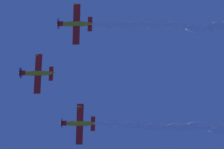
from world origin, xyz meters
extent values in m
ellipsoid|color=gold|center=(5.52, 2.86, 95.39)|extent=(5.63, 5.98, 2.01)
cylinder|color=red|center=(3.47, 0.49, 95.71)|extent=(1.60, 1.67, 1.47)
cone|color=white|center=(3.03, -0.01, 95.78)|extent=(0.95, 1.00, 0.72)
cylinder|color=#3F3F47|center=(3.13, 0.11, 95.77)|extent=(2.16, 2.20, 3.04)
cube|color=red|center=(5.60, 3.04, 95.21)|extent=(7.18, 6.44, 3.25)
ellipsoid|color=gold|center=(8.52, 0.30, 93.76)|extent=(0.85, 0.91, 0.41)
ellipsoid|color=gold|center=(2.67, 5.77, 96.66)|extent=(0.85, 0.91, 0.41)
cube|color=red|center=(7.49, 5.11, 95.13)|extent=(2.85, 2.62, 1.25)
cube|color=gold|center=(7.70, 5.08, 95.60)|extent=(1.08, 1.25, 1.22)
ellipsoid|color=#1E232D|center=(5.45, 2.56, 95.82)|extent=(1.69, 1.77, 1.02)
ellipsoid|color=gold|center=(18.99, 2.14, 93.81)|extent=(5.55, 6.01, 1.81)
cylinder|color=red|center=(16.95, -0.22, 94.06)|extent=(1.58, 1.63, 1.40)
cone|color=white|center=(16.51, -0.73, 94.11)|extent=(0.94, 0.98, 0.69)
cylinder|color=#3F3F47|center=(16.61, -0.61, 94.10)|extent=(2.12, 2.09, 2.94)
cube|color=red|center=(19.09, 2.32, 93.63)|extent=(7.30, 6.57, 2.64)
ellipsoid|color=gold|center=(22.12, -0.43, 92.46)|extent=(0.84, 0.90, 0.38)
ellipsoid|color=gold|center=(16.05, 5.07, 94.80)|extent=(0.84, 0.90, 0.38)
cube|color=red|center=(20.97, 4.40, 93.62)|extent=(2.89, 2.67, 1.03)
cube|color=gold|center=(21.15, 4.39, 94.11)|extent=(1.03, 1.19, 1.21)
ellipsoid|color=#1E232D|center=(18.90, 1.86, 94.24)|extent=(1.67, 1.76, 0.95)
ellipsoid|color=gold|center=(3.57, 16.59, 93.79)|extent=(5.57, 6.06, 1.58)
cylinder|color=red|center=(1.52, 14.22, 93.90)|extent=(1.63, 1.63, 1.41)
cone|color=white|center=(1.08, 13.71, 93.93)|extent=(0.96, 0.98, 0.68)
cylinder|color=#3F3F47|center=(1.18, 13.83, 93.92)|extent=(2.26, 2.08, 3.04)
cube|color=red|center=(3.66, 16.78, 93.62)|extent=(7.18, 6.48, 3.10)
ellipsoid|color=gold|center=(6.66, 14.12, 92.19)|extent=(0.85, 0.91, 0.35)
ellipsoid|color=gold|center=(0.66, 19.45, 95.04)|extent=(0.85, 0.91, 0.35)
cube|color=red|center=(5.55, 18.85, 93.72)|extent=(2.85, 2.63, 1.17)
cube|color=gold|center=(5.74, 18.80, 94.21)|extent=(1.10, 1.21, 1.15)
ellipsoid|color=#1E232D|center=(3.49, 16.28, 94.20)|extent=(1.70, 1.77, 0.92)
ellipsoid|color=white|center=(23.10, 7.00, 93.21)|extent=(4.91, 5.46, 1.45)
ellipsoid|color=white|center=(26.18, 10.41, 92.92)|extent=(5.09, 5.61, 1.67)
ellipsoid|color=white|center=(29.64, 14.33, 92.73)|extent=(5.26, 5.76, 1.88)
ellipsoid|color=white|center=(32.45, 17.55, 92.29)|extent=(5.43, 5.91, 2.09)
ellipsoid|color=white|center=(35.42, 21.77, 92.08)|extent=(5.61, 6.06, 2.31)
ellipsoid|color=white|center=(7.90, 21.21, 93.30)|extent=(4.91, 5.46, 1.45)
ellipsoid|color=white|center=(11.04, 25.16, 93.08)|extent=(5.09, 5.61, 1.67)
ellipsoid|color=white|center=(13.85, 28.71, 92.54)|extent=(5.26, 5.76, 1.88)
ellipsoid|color=white|center=(17.38, 32.67, 92.37)|extent=(5.43, 5.91, 2.09)
ellipsoid|color=white|center=(20.50, 35.66, 91.92)|extent=(5.61, 6.06, 2.31)
ellipsoid|color=white|center=(23.16, 39.52, 91.50)|extent=(5.78, 6.22, 2.52)
camera|label=1|loc=(24.03, 7.79, 1.59)|focal=70.74mm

